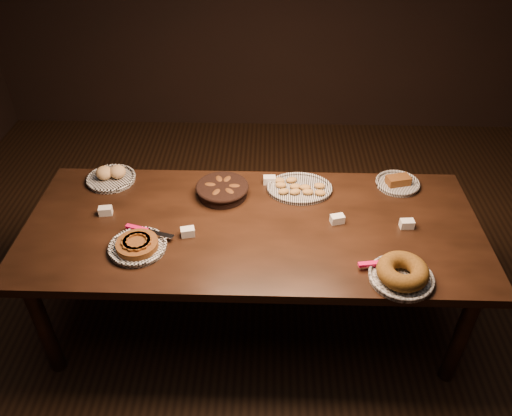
{
  "coord_description": "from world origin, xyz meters",
  "views": [
    {
      "loc": [
        0.08,
        -2.02,
        2.43
      ],
      "look_at": [
        0.02,
        0.05,
        0.82
      ],
      "focal_mm": 35.0,
      "sensor_mm": 36.0,
      "label": 1
    }
  ],
  "objects_px": {
    "apple_tart_plate": "(138,245)",
    "madeleine_platter": "(299,188)",
    "bundt_cake_plate": "(402,273)",
    "buffet_table": "(253,235)"
  },
  "relations": [
    {
      "from": "buffet_table",
      "to": "madeleine_platter",
      "type": "xyz_separation_m",
      "value": [
        0.26,
        0.31,
        0.09
      ]
    },
    {
      "from": "apple_tart_plate",
      "to": "madeleine_platter",
      "type": "xyz_separation_m",
      "value": [
        0.82,
        0.52,
        -0.0
      ]
    },
    {
      "from": "apple_tart_plate",
      "to": "madeleine_platter",
      "type": "relative_size",
      "value": 0.86
    },
    {
      "from": "madeleine_platter",
      "to": "bundt_cake_plate",
      "type": "relative_size",
      "value": 1.08
    },
    {
      "from": "madeleine_platter",
      "to": "bundt_cake_plate",
      "type": "xyz_separation_m",
      "value": [
        0.44,
        -0.69,
        0.02
      ]
    },
    {
      "from": "apple_tart_plate",
      "to": "madeleine_platter",
      "type": "bearing_deg",
      "value": 15.06
    },
    {
      "from": "bundt_cake_plate",
      "to": "apple_tart_plate",
      "type": "bearing_deg",
      "value": 171.26
    },
    {
      "from": "madeleine_platter",
      "to": "bundt_cake_plate",
      "type": "height_order",
      "value": "bundt_cake_plate"
    },
    {
      "from": "bundt_cake_plate",
      "to": "madeleine_platter",
      "type": "bearing_deg",
      "value": 121.79
    },
    {
      "from": "buffet_table",
      "to": "apple_tart_plate",
      "type": "xyz_separation_m",
      "value": [
        -0.56,
        -0.2,
        0.1
      ]
    }
  ]
}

